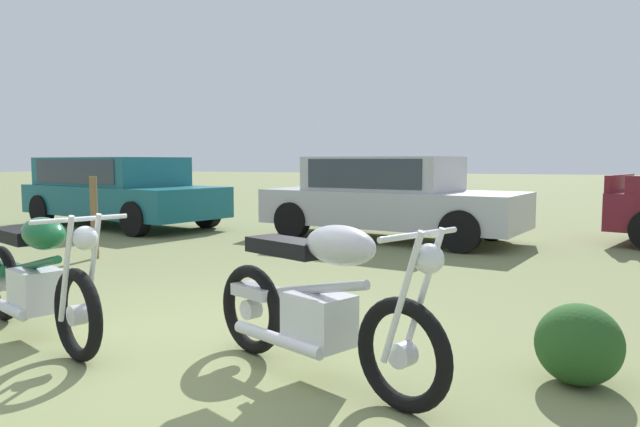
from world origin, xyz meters
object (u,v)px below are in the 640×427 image
(motorcycle_green, at_px, (36,277))
(car_teal, at_px, (116,186))
(motorcycle_silver, at_px, (319,302))
(fence_post_wooden, at_px, (94,218))
(car_silver, at_px, (388,193))
(shrub_low, at_px, (579,344))

(motorcycle_green, distance_m, car_teal, 8.16)
(motorcycle_silver, xyz_separation_m, fence_post_wooden, (-4.59, 3.07, 0.08))
(car_silver, height_order, shrub_low, car_silver)
(motorcycle_silver, distance_m, car_silver, 6.73)
(motorcycle_green, bearing_deg, motorcycle_silver, 23.02)
(motorcycle_green, height_order, car_teal, car_teal)
(car_silver, bearing_deg, motorcycle_green, -87.61)
(motorcycle_green, relative_size, shrub_low, 3.83)
(motorcycle_silver, xyz_separation_m, car_teal, (-7.18, 6.53, 0.35))
(car_teal, distance_m, fence_post_wooden, 4.32)
(motorcycle_silver, bearing_deg, shrub_low, 43.75)
(motorcycle_green, relative_size, car_teal, 0.41)
(car_silver, distance_m, fence_post_wooden, 4.78)
(shrub_low, bearing_deg, car_silver, 115.20)
(car_teal, bearing_deg, fence_post_wooden, -38.67)
(motorcycle_silver, xyz_separation_m, shrub_low, (1.50, 0.52, -0.24))
(shrub_low, bearing_deg, motorcycle_green, -171.97)
(motorcycle_green, xyz_separation_m, motorcycle_silver, (2.32, 0.02, 0.01))
(fence_post_wooden, bearing_deg, shrub_low, -22.76)
(motorcycle_silver, height_order, shrub_low, motorcycle_silver)
(motorcycle_green, height_order, shrub_low, motorcycle_green)
(car_silver, xyz_separation_m, fence_post_wooden, (-3.24, -3.51, -0.22))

